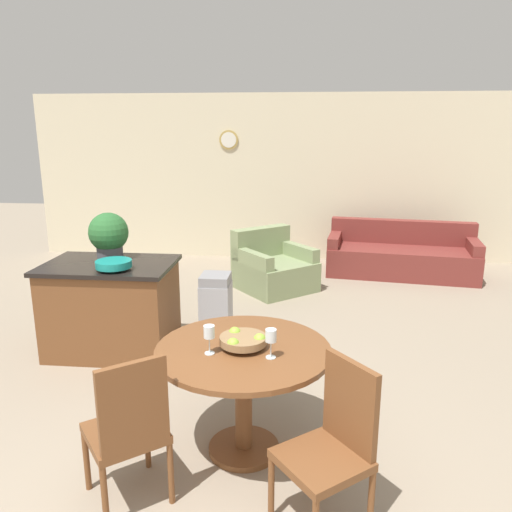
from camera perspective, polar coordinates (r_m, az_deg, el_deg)
wall_back at (r=8.34m, az=1.91°, el=8.91°), size 8.00×0.09×2.70m
dining_table at (r=3.37m, az=-1.45°, el=-13.11°), size 1.15×1.15×0.77m
dining_chair_near_left at (r=3.06m, az=-14.33°, el=-18.31°), size 0.59×0.59×0.95m
dining_chair_near_right at (r=2.89m, az=8.83°, el=-20.13°), size 0.59×0.59×0.95m
fruit_bowl at (r=3.27m, az=-1.50°, el=-9.58°), size 0.31×0.31×0.10m
wine_glass_left at (r=3.17m, az=-5.38°, el=-8.77°), size 0.07×0.07×0.19m
wine_glass_right at (r=3.10m, az=1.72°, el=-9.23°), size 0.07×0.07×0.19m
kitchen_island at (r=5.09m, az=-16.15°, el=-5.66°), size 1.23×0.83×0.90m
teal_bowl at (r=4.70m, az=-15.95°, el=-0.89°), size 0.32×0.32×0.09m
potted_plant at (r=5.10m, az=-16.49°, el=2.37°), size 0.39×0.39×0.45m
trash_bin at (r=4.97m, az=-4.58°, el=-6.44°), size 0.29×0.31×0.77m
couch at (r=7.81m, az=16.25°, el=-0.06°), size 2.25×1.15×0.78m
armchair at (r=6.84m, az=1.97°, el=-1.48°), size 1.25×1.25×0.81m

